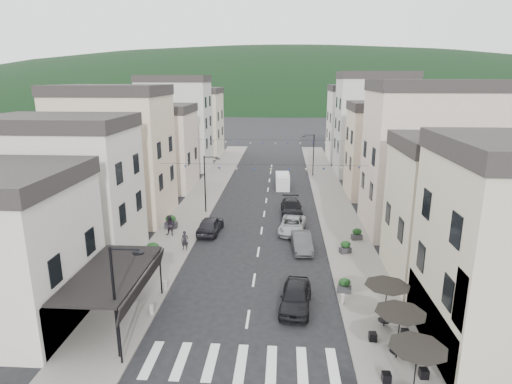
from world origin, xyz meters
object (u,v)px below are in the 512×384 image
at_px(parked_car_c, 292,225).
at_px(pedestrian_b, 170,226).
at_px(parked_car_a, 296,297).
at_px(parked_car_b, 302,242).
at_px(parked_car_e, 210,225).
at_px(pedestrian_a, 185,240).
at_px(delivery_van, 282,180).
at_px(parked_car_d, 291,208).

xyz_separation_m(parked_car_c, pedestrian_b, (-10.77, -1.95, 0.37)).
relative_size(parked_car_a, pedestrian_b, 2.42).
distance_m(parked_car_b, pedestrian_b, 11.71).
distance_m(parked_car_c, parked_car_e, 7.44).
bearing_deg(parked_car_b, parked_car_a, -98.32).
height_order(pedestrian_a, pedestrian_b, pedestrian_b).
distance_m(parked_car_e, pedestrian_a, 4.49).
height_order(parked_car_b, pedestrian_a, pedestrian_a).
xyz_separation_m(parked_car_b, pedestrian_b, (-11.48, 2.25, 0.34)).
relative_size(parked_car_a, parked_car_b, 1.05).
xyz_separation_m(parked_car_a, parked_car_c, (0.00, 13.38, -0.09)).
xyz_separation_m(delivery_van, pedestrian_b, (-9.78, -18.05, 0.05)).
relative_size(parked_car_b, pedestrian_a, 2.67).
bearing_deg(parked_car_b, parked_car_c, 95.68).
relative_size(parked_car_a, parked_car_e, 0.99).
bearing_deg(parked_car_b, parked_car_d, 90.44).
bearing_deg(pedestrian_a, parked_car_c, 32.30).
xyz_separation_m(parked_car_d, pedestrian_a, (-8.74, -10.19, 0.17)).
relative_size(pedestrian_a, pedestrian_b, 0.86).
distance_m(parked_car_b, pedestrian_a, 9.49).
bearing_deg(delivery_van, pedestrian_a, -112.44).
bearing_deg(delivery_van, pedestrian_b, -120.79).
bearing_deg(parked_car_a, parked_car_b, 91.26).
bearing_deg(pedestrian_a, parked_car_b, 7.43).
bearing_deg(pedestrian_b, delivery_van, 72.31).
height_order(parked_car_e, pedestrian_b, pedestrian_b).
height_order(parked_car_d, parked_car_e, parked_car_e).
distance_m(parked_car_c, delivery_van, 16.13).
xyz_separation_m(parked_car_a, pedestrian_a, (-8.74, 8.32, 0.16)).
relative_size(parked_car_d, pedestrian_a, 3.23).
xyz_separation_m(parked_car_b, parked_car_d, (-0.71, 9.33, 0.05)).
xyz_separation_m(parked_car_a, parked_car_d, (0.00, 18.51, -0.01)).
bearing_deg(parked_car_e, delivery_van, -107.04).
height_order(parked_car_d, pedestrian_b, pedestrian_b).
distance_m(parked_car_b, parked_car_e, 8.80).
bearing_deg(parked_car_e, parked_car_a, 124.17).
height_order(parked_car_b, pedestrian_b, pedestrian_b).
distance_m(parked_car_a, parked_car_e, 14.61).
distance_m(parked_car_a, parked_car_c, 13.38).
relative_size(parked_car_a, parked_car_c, 0.93).
bearing_deg(parked_car_e, pedestrian_a, 76.40).
distance_m(parked_car_a, parked_car_b, 9.21).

